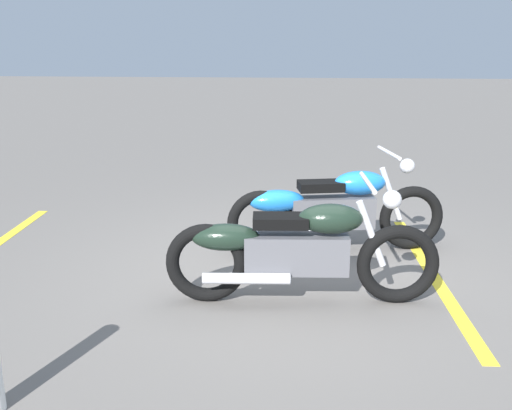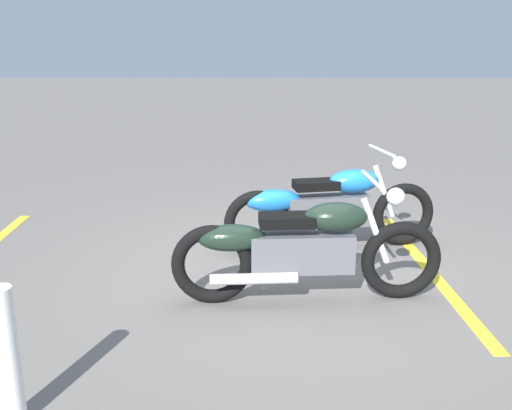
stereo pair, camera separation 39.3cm
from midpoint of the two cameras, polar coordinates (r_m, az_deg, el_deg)
The scene contains 4 objects.
ground_plane at distance 5.49m, azimuth 6.09°, elevation -6.67°, with size 60.00×60.00×0.00m, color #66605B.
motorcycle_bright_foreground at distance 5.92m, azimuth 9.34°, elevation -0.37°, with size 2.21×0.75×1.04m.
motorcycle_dark_foreground at distance 4.74m, azimuth 6.24°, elevation -4.34°, with size 2.23×0.62×1.04m.
parking_stripe_near at distance 5.74m, azimuth 18.77°, elevation -6.40°, with size 3.20×0.12×0.01m, color yellow.
Camera 1 is at (-0.06, 5.06, 2.08)m, focal length 40.85 mm.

